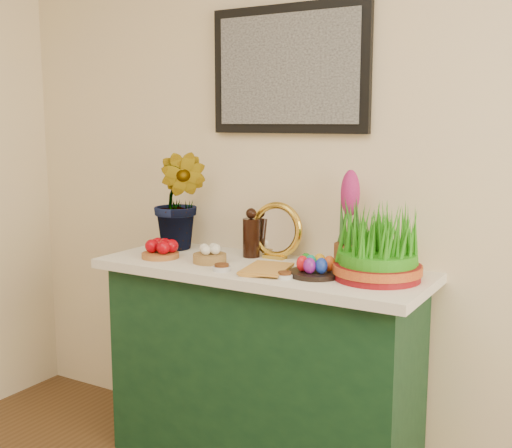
{
  "coord_description": "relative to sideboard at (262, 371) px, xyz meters",
  "views": [
    {
      "loc": [
        0.84,
        -0.25,
        1.48
      ],
      "look_at": [
        -0.46,
        1.95,
        1.07
      ],
      "focal_mm": 45.0,
      "sensor_mm": 36.0,
      "label": 1
    }
  ],
  "objects": [
    {
      "name": "vinegar_cruet",
      "position": [
        -0.12,
        0.12,
        0.56
      ],
      "size": [
        0.07,
        0.07,
        0.22
      ],
      "color": "black",
      "rests_on": "tablecloth"
    },
    {
      "name": "apple_bowl",
      "position": [
        -0.46,
        -0.1,
        0.5
      ],
      "size": [
        0.18,
        0.18,
        0.08
      ],
      "color": "#A5622D",
      "rests_on": "tablecloth"
    },
    {
      "name": "garlic_basket",
      "position": [
        -0.21,
        -0.07,
        0.5
      ],
      "size": [
        0.17,
        0.17,
        0.08
      ],
      "color": "#A37A41",
      "rests_on": "tablecloth"
    },
    {
      "name": "book",
      "position": [
        -0.0,
        -0.12,
        0.48
      ],
      "size": [
        0.19,
        0.25,
        0.03
      ],
      "primitive_type": "imported",
      "rotation": [
        0.0,
        0.0,
        0.19
      ],
      "color": "gold",
      "rests_on": "tablecloth"
    },
    {
      "name": "wheatgrass_sabzeh",
      "position": [
        0.5,
        0.01,
        0.59
      ],
      "size": [
        0.34,
        0.34,
        0.28
      ],
      "color": "maroon",
      "rests_on": "tablecloth"
    },
    {
      "name": "hyacinth_green",
      "position": [
        -0.49,
        0.1,
        0.77
      ],
      "size": [
        0.33,
        0.29,
        0.61
      ],
      "primitive_type": "imported",
      "rotation": [
        0.0,
        0.0,
        0.12
      ],
      "color": "#2C6620",
      "rests_on": "tablecloth"
    },
    {
      "name": "tablecloth",
      "position": [
        0.0,
        0.0,
        0.45
      ],
      "size": [
        1.4,
        0.55,
        0.04
      ],
      "primitive_type": "cube",
      "color": "silver",
      "rests_on": "sideboard"
    },
    {
      "name": "egg_plate",
      "position": [
        0.27,
        -0.07,
        0.5
      ],
      "size": [
        0.21,
        0.21,
        0.08
      ],
      "color": "black",
      "rests_on": "tablecloth"
    },
    {
      "name": "mirror",
      "position": [
        -0.02,
        0.16,
        0.58
      ],
      "size": [
        0.25,
        0.07,
        0.25
      ],
      "color": "gold",
      "rests_on": "tablecloth"
    },
    {
      "name": "hyacinth_pink",
      "position": [
        0.33,
        0.14,
        0.64
      ],
      "size": [
        0.12,
        0.12,
        0.4
      ],
      "color": "brown",
      "rests_on": "tablecloth"
    },
    {
      "name": "spice_dish_left",
      "position": [
        -0.09,
        -0.17,
        0.48
      ],
      "size": [
        0.07,
        0.07,
        0.03
      ],
      "color": "silver",
      "rests_on": "tablecloth"
    },
    {
      "name": "sideboard",
      "position": [
        0.0,
        0.0,
        0.0
      ],
      "size": [
        1.3,
        0.45,
        0.85
      ],
      "primitive_type": "cube",
      "color": "#163C1E",
      "rests_on": "ground"
    },
    {
      "name": "spice_dish_right",
      "position": [
        0.19,
        -0.16,
        0.48
      ],
      "size": [
        0.06,
        0.06,
        0.03
      ],
      "color": "silver",
      "rests_on": "tablecloth"
    }
  ]
}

